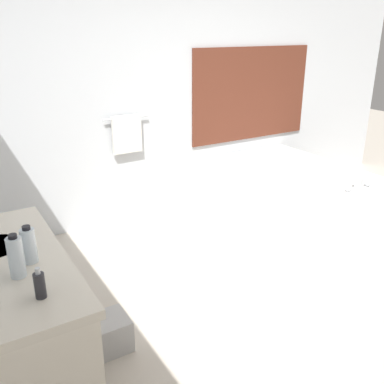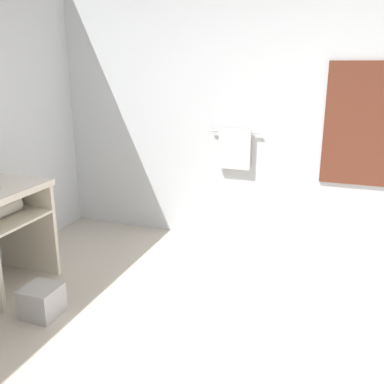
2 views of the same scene
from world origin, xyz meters
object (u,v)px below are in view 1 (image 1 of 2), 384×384
(water_bottle_2, at_px, (16,257))
(waste_bin, at_px, (109,333))
(soap_dispenser, at_px, (40,285))
(bathtub, at_px, (297,189))
(water_bottle_3, at_px, (29,245))

(water_bottle_2, xyz_separation_m, waste_bin, (0.52, 0.27, -0.87))
(soap_dispenser, bearing_deg, waste_bin, 47.54)
(soap_dispenser, bearing_deg, bathtub, 25.66)
(water_bottle_2, xyz_separation_m, water_bottle_3, (0.08, 0.11, -0.01))
(water_bottle_2, distance_m, water_bottle_3, 0.14)
(bathtub, relative_size, water_bottle_2, 7.76)
(bathtub, xyz_separation_m, waste_bin, (-2.64, -0.98, -0.20))
(water_bottle_3, height_order, soap_dispenser, water_bottle_3)
(bathtub, xyz_separation_m, soap_dispenser, (-3.11, -1.49, 0.63))
(bathtub, height_order, water_bottle_2, water_bottle_2)
(water_bottle_2, distance_m, waste_bin, 1.05)
(water_bottle_2, relative_size, water_bottle_3, 1.11)
(bathtub, bearing_deg, water_bottle_2, -158.36)
(bathtub, relative_size, waste_bin, 7.02)
(bathtub, height_order, soap_dispenser, soap_dispenser)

